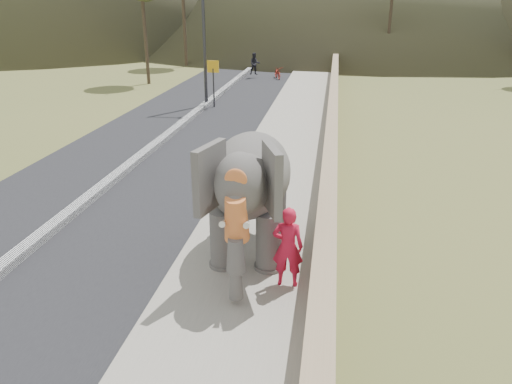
% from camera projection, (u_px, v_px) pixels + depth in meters
% --- Properties ---
extents(ground, '(160.00, 160.00, 0.00)m').
position_uv_depth(ground, '(231.00, 311.00, 9.18)').
color(ground, olive).
rests_on(ground, ground).
extents(road, '(7.00, 120.00, 0.03)m').
position_uv_depth(road, '(155.00, 148.00, 19.09)').
color(road, black).
rests_on(road, ground).
extents(median, '(0.35, 120.00, 0.22)m').
position_uv_depth(median, '(155.00, 145.00, 19.06)').
color(median, black).
rests_on(median, ground).
extents(walkway, '(3.00, 120.00, 0.15)m').
position_uv_depth(walkway, '(285.00, 152.00, 18.36)').
color(walkway, '#9E9687').
rests_on(walkway, ground).
extents(parapet, '(0.30, 120.00, 1.10)m').
position_uv_depth(parapet, '(331.00, 141.00, 17.95)').
color(parapet, tan).
rests_on(parapet, ground).
extents(lamppost, '(1.76, 0.36, 8.00)m').
position_uv_depth(lamppost, '(209.00, 8.00, 24.70)').
color(lamppost, '#313337').
rests_on(lamppost, ground).
extents(signboard, '(0.60, 0.08, 2.40)m').
position_uv_depth(signboard, '(213.00, 76.00, 25.54)').
color(signboard, '#2D2D33').
rests_on(signboard, ground).
extents(elephant_and_man, '(2.28, 3.86, 2.74)m').
position_uv_depth(elephant_and_man, '(251.00, 192.00, 10.68)').
color(elephant_and_man, '#625E59').
rests_on(elephant_and_man, ground).
extents(motorcyclist, '(2.59, 1.66, 1.77)m').
position_uv_depth(motorcyclist, '(267.00, 69.00, 35.17)').
color(motorcyclist, maroon).
rests_on(motorcyclist, ground).
extents(trees, '(48.21, 34.10, 9.20)m').
position_uv_depth(trees, '(363.00, 20.00, 34.12)').
color(trees, '#473828').
rests_on(trees, ground).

